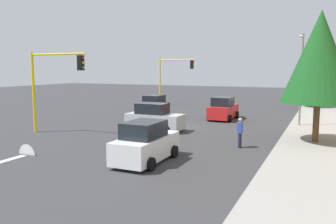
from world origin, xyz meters
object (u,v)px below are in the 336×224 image
tree_roadside_near (320,57)px  pedestrian_crossing (240,132)px  car_silver (154,118)px  traffic_signal_far_right (174,72)px  traffic_signal_near_right (53,76)px  car_black (153,107)px  car_white (146,143)px  street_lamp_curbside (301,70)px  tree_roadside_far (313,70)px  car_red (223,109)px

tree_roadside_near → pedestrian_crossing: tree_roadside_near is taller
tree_roadside_near → car_silver: (0.00, -10.67, -4.19)m
traffic_signal_far_right → traffic_signal_near_right: bearing=0.0°
traffic_signal_far_right → car_black: size_ratio=1.48×
car_white → tree_roadside_near: bearing=136.4°
traffic_signal_near_right → street_lamp_curbside: (-9.61, 14.87, 0.43)m
tree_roadside_near → car_black: size_ratio=2.05×
street_lamp_curbside → tree_roadside_far: street_lamp_curbside is taller
traffic_signal_far_right → tree_roadside_far: size_ratio=0.86×
car_red → car_silver: 8.03m
street_lamp_curbside → car_red: size_ratio=1.71×
car_black → pedestrian_crossing: 13.82m
traffic_signal_far_right → tree_roadside_near: (16.00, 16.19, 1.11)m
car_white → street_lamp_curbside: bearing=155.8°
car_black → traffic_signal_far_right: bearing=-167.3°
car_silver → car_white: same height
car_black → tree_roadside_near: bearing=65.2°
car_silver → car_white: (7.63, 3.42, 0.00)m
tree_roadside_near → car_white: tree_roadside_near is taller
tree_roadside_far → car_silver: 22.47m
car_silver → car_black: (-6.50, -3.37, -0.00)m
street_lamp_curbside → pedestrian_crossing: (8.42, -2.54, -3.44)m
car_black → traffic_signal_near_right: bearing=-11.5°
car_silver → traffic_signal_far_right: bearing=-161.0°
car_red → pedestrian_crossing: (10.26, 3.84, 0.01)m
car_red → car_white: (15.08, 0.43, -0.00)m
tree_roadside_far → car_white: 28.53m
car_red → car_black: same height
car_white → tree_roadside_far: bearing=167.3°
pedestrian_crossing → street_lamp_curbside: bearing=163.2°
tree_roadside_near → car_red: (-7.45, -7.68, -4.19)m
street_lamp_curbside → tree_roadside_near: tree_roadside_near is taller
street_lamp_curbside → car_white: 14.92m
tree_roadside_near → car_red: size_ratio=1.89×
car_white → pedestrian_crossing: car_white is taller
traffic_signal_near_right → tree_roadside_far: size_ratio=0.84×
traffic_signal_near_right → tree_roadside_near: size_ratio=0.71×
traffic_signal_near_right → car_red: traffic_signal_near_right is taller
traffic_signal_near_right → traffic_signal_far_right: bearing=-180.0°
traffic_signal_near_right → car_white: size_ratio=1.35×
street_lamp_curbside → car_black: street_lamp_curbside is taller
traffic_signal_far_right → tree_roadside_near: size_ratio=0.72×
traffic_signal_far_right → tree_roadside_far: tree_roadside_far is taller
street_lamp_curbside → tree_roadside_near: bearing=13.0°
tree_roadside_far → car_red: bearing=-28.0°
tree_roadside_far → car_silver: bearing=-25.8°
traffic_signal_near_right → car_white: 10.09m
car_silver → car_black: 7.33m
tree_roadside_near → traffic_signal_far_right: bearing=-134.7°
traffic_signal_far_right → car_silver: (16.00, 5.51, -3.08)m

